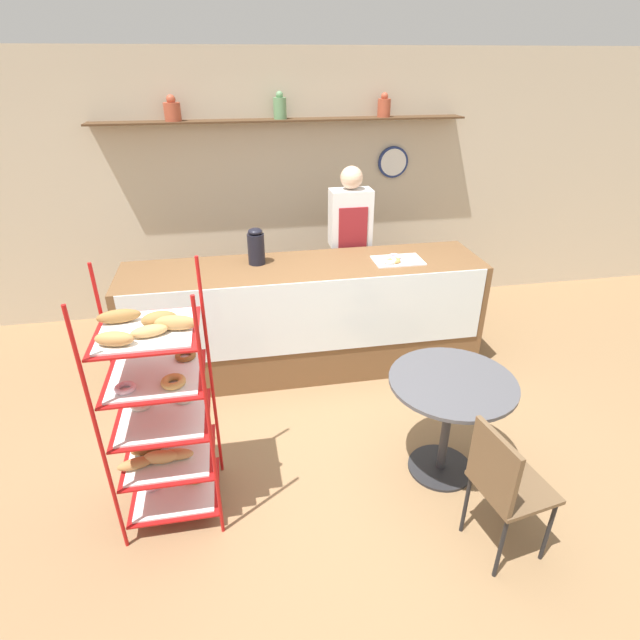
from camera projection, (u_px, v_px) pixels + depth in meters
name	position (u px, v px, depth m)	size (l,w,h in m)	color
ground_plane	(329.00, 445.00, 3.76)	(14.00, 14.00, 0.00)	olive
back_wall	(284.00, 187.00, 5.33)	(10.00, 0.30, 2.70)	beige
display_counter	(305.00, 318.00, 4.50)	(3.12, 0.74, 1.02)	brown
pastry_rack	(160.00, 409.00, 2.90)	(0.59, 0.55, 1.60)	#B71414
person_worker	(350.00, 248.00, 4.85)	(0.39, 0.23, 1.73)	#282833
cafe_table	(450.00, 403.00, 3.28)	(0.82, 0.82, 0.76)	#262628
cafe_chair	(503.00, 481.00, 2.72)	(0.44, 0.44, 0.88)	black
coffee_carafe	(256.00, 247.00, 4.23)	(0.14, 0.14, 0.31)	black
donut_tray_counter	(395.00, 260.00, 4.33)	(0.43, 0.28, 0.05)	silver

